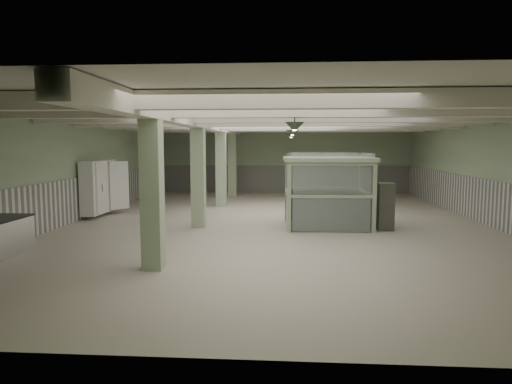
{
  "coord_description": "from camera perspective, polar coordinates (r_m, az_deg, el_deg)",
  "views": [
    {
      "loc": [
        0.35,
        -15.38,
        2.66
      ],
      "look_at": [
        -0.55,
        -2.39,
        1.3
      ],
      "focal_mm": 32.0,
      "sensor_mm": 36.0,
      "label": 1
    }
  ],
  "objects": [
    {
      "name": "floor",
      "position": [
        15.62,
        2.63,
        -3.85
      ],
      "size": [
        20.0,
        20.0,
        0.0
      ],
      "primitive_type": "plane",
      "color": "beige",
      "rests_on": "ground"
    },
    {
      "name": "ceiling",
      "position": [
        15.42,
        2.7,
        9.45
      ],
      "size": [
        14.0,
        20.0,
        0.02
      ],
      "primitive_type": "cube",
      "color": "silver",
      "rests_on": "wall_back"
    },
    {
      "name": "wall_back",
      "position": [
        25.4,
        3.18,
        4.01
      ],
      "size": [
        14.0,
        0.02,
        3.6
      ],
      "primitive_type": "cube",
      "color": "#A5BB96",
      "rests_on": "floor"
    },
    {
      "name": "wall_front",
      "position": [
        5.46,
        0.26,
        -3.09
      ],
      "size": [
        14.0,
        0.02,
        3.6
      ],
      "primitive_type": "cube",
      "color": "#A5BB96",
      "rests_on": "floor"
    },
    {
      "name": "wall_left",
      "position": [
        17.07,
        -21.56,
        2.66
      ],
      "size": [
        0.02,
        20.0,
        3.6
      ],
      "primitive_type": "cube",
      "color": "#A5BB96",
      "rests_on": "floor"
    },
    {
      "name": "wall_right",
      "position": [
        16.78,
        27.33,
        2.36
      ],
      "size": [
        0.02,
        20.0,
        3.6
      ],
      "primitive_type": "cube",
      "color": "#A5BB96",
      "rests_on": "floor"
    },
    {
      "name": "wainscot_left",
      "position": [
        17.14,
        -21.35,
        -0.85
      ],
      "size": [
        0.05,
        19.9,
        1.5
      ],
      "primitive_type": "cube",
      "color": "silver",
      "rests_on": "floor"
    },
    {
      "name": "wainscot_right",
      "position": [
        16.86,
        27.09,
        -1.2
      ],
      "size": [
        0.05,
        19.9,
        1.5
      ],
      "primitive_type": "cube",
      "color": "silver",
      "rests_on": "floor"
    },
    {
      "name": "wainscot_back",
      "position": [
        25.43,
        3.17,
        1.64
      ],
      "size": [
        13.9,
        0.05,
        1.5
      ],
      "primitive_type": "cube",
      "color": "silver",
      "rests_on": "floor"
    },
    {
      "name": "girder",
      "position": [
        15.66,
        -6.59,
        8.56
      ],
      "size": [
        0.45,
        19.9,
        0.4
      ],
      "primitive_type": "cube",
      "color": "silver",
      "rests_on": "ceiling"
    },
    {
      "name": "beam_a",
      "position": [
        7.93,
        1.46,
        11.46
      ],
      "size": [
        13.9,
        0.35,
        0.32
      ],
      "primitive_type": "cube",
      "color": "silver",
      "rests_on": "ceiling"
    },
    {
      "name": "beam_b",
      "position": [
        10.42,
        2.07,
        10.14
      ],
      "size": [
        13.9,
        0.35,
        0.32
      ],
      "primitive_type": "cube",
      "color": "silver",
      "rests_on": "ceiling"
    },
    {
      "name": "beam_c",
      "position": [
        12.91,
        2.44,
        9.33
      ],
      "size": [
        13.9,
        0.35,
        0.32
      ],
      "primitive_type": "cube",
      "color": "silver",
      "rests_on": "ceiling"
    },
    {
      "name": "beam_d",
      "position": [
        15.41,
        2.7,
        8.78
      ],
      "size": [
        13.9,
        0.35,
        0.32
      ],
      "primitive_type": "cube",
      "color": "silver",
      "rests_on": "ceiling"
    },
    {
      "name": "beam_e",
      "position": [
        17.9,
        2.88,
        8.39
      ],
      "size": [
        13.9,
        0.35,
        0.32
      ],
      "primitive_type": "cube",
      "color": "silver",
      "rests_on": "ceiling"
    },
    {
      "name": "beam_f",
      "position": [
        20.4,
        3.01,
        8.09
      ],
      "size": [
        13.9,
        0.35,
        0.32
      ],
      "primitive_type": "cube",
      "color": "silver",
      "rests_on": "ceiling"
    },
    {
      "name": "beam_g",
      "position": [
        22.9,
        3.12,
        7.85
      ],
      "size": [
        13.9,
        0.35,
        0.32
      ],
      "primitive_type": "cube",
      "color": "silver",
      "rests_on": "ceiling"
    },
    {
      "name": "column_a",
      "position": [
        9.84,
        -12.87,
        0.8
      ],
      "size": [
        0.42,
        0.42,
        3.6
      ],
      "primitive_type": "cube",
      "color": "#ABC19B",
      "rests_on": "floor"
    },
    {
      "name": "column_b",
      "position": [
        14.69,
        -7.23,
        2.56
      ],
      "size": [
        0.42,
        0.42,
        3.6
      ],
      "primitive_type": "cube",
      "color": "#ABC19B",
      "rests_on": "floor"
    },
    {
      "name": "column_c",
      "position": [
        19.61,
        -4.4,
        3.43
      ],
      "size": [
        0.42,
        0.42,
        3.6
      ],
      "primitive_type": "cube",
      "color": "#ABC19B",
      "rests_on": "floor"
    },
    {
      "name": "column_d",
      "position": [
        23.57,
        -2.98,
        3.86
      ],
      "size": [
        0.42,
        0.42,
        3.6
      ],
      "primitive_type": "cube",
      "color": "#ABC19B",
      "rests_on": "floor"
    },
    {
      "name": "pendant_front",
      "position": [
        10.39,
        4.85,
        8.09
      ],
      "size": [
        0.44,
        0.44,
        0.22
      ],
      "primitive_type": "cone",
      "rotation": [
        3.14,
        0.0,
        0.0
      ],
      "color": "#324130",
      "rests_on": "ceiling"
    },
    {
      "name": "pendant_mid",
      "position": [
        15.89,
        4.55,
        7.35
      ],
      "size": [
        0.44,
        0.44,
        0.22
      ],
      "primitive_type": "cone",
      "rotation": [
        3.14,
        0.0,
        0.0
      ],
      "color": "#324130",
      "rests_on": "ceiling"
    },
    {
      "name": "pendant_back",
      "position": [
        20.89,
        4.41,
        7.01
      ],
      "size": [
        0.44,
        0.44,
        0.22
      ],
      "primitive_type": "cone",
      "rotation": [
        3.14,
        0.0,
        0.0
      ],
      "color": "#324130",
      "rests_on": "ceiling"
    },
    {
      "name": "walkin_cooler",
      "position": [
        17.89,
        -18.99,
        0.22
      ],
      "size": [
        0.95,
        2.12,
        1.94
      ],
      "color": "white",
      "rests_on": "floor"
    },
    {
      "name": "guard_booth",
      "position": [
        14.92,
        8.92,
        1.73
      ],
      "size": [
        2.89,
        2.48,
        2.39
      ],
      "rotation": [
        0.0,
        0.0,
        0.04
      ],
      "color": "#A3B692",
      "rests_on": "floor"
    },
    {
      "name": "filing_cabinet",
      "position": [
        14.82,
        15.84,
        -1.73
      ],
      "size": [
        0.49,
        0.69,
        1.47
      ],
      "primitive_type": "cube",
      "rotation": [
        0.0,
        0.0,
        -0.03
      ],
      "color": "#4F5244",
      "rests_on": "floor"
    }
  ]
}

